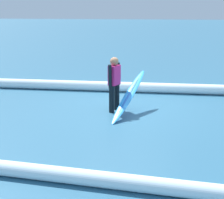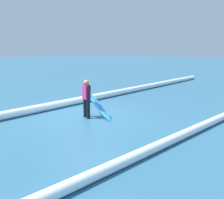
# 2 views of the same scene
# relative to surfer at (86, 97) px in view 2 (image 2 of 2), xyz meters

# --- Properties ---
(ground_plane) EXTENTS (198.55, 198.55, 0.00)m
(ground_plane) POSITION_rel_surfer_xyz_m (-0.28, -0.43, -0.81)
(ground_plane) COLOR #2F6482
(surfer) EXTENTS (0.30, 0.56, 1.44)m
(surfer) POSITION_rel_surfer_xyz_m (0.00, 0.00, 0.00)
(surfer) COLOR black
(surfer) RESTS_ON ground_plane
(surfboard) EXTENTS (0.75, 1.99, 1.02)m
(surfboard) POSITION_rel_surfer_xyz_m (-0.42, 0.14, -0.32)
(surfboard) COLOR #268CE5
(surfboard) RESTS_ON ground_plane
(wave_crest_foreground) EXTENTS (25.58, 2.02, 0.33)m
(wave_crest_foreground) POSITION_rel_surfer_xyz_m (-2.98, -2.38, -0.65)
(wave_crest_foreground) COLOR white
(wave_crest_foreground) RESTS_ON ground_plane
(wave_crest_midground) EXTENTS (15.60, 0.65, 0.25)m
(wave_crest_midground) POSITION_rel_surfer_xyz_m (1.06, 3.84, -0.69)
(wave_crest_midground) COLOR white
(wave_crest_midground) RESTS_ON ground_plane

